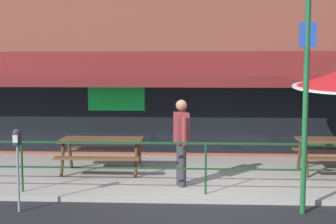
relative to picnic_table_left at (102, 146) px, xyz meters
name	(u,v)px	position (x,y,z in m)	size (l,w,h in m)	color
ground_plane	(206,204)	(2.25, -1.94, -0.71)	(120.00, 120.00, 0.00)	#232326
patio_deck	(203,175)	(2.25, 0.06, -0.66)	(15.00, 4.00, 0.10)	#ADA89E
restaurant_building	(202,27)	(2.25, 2.29, 2.79)	(15.00, 1.60, 7.03)	brown
patio_railing	(206,157)	(2.25, -1.64, 0.09)	(13.84, 0.04, 0.97)	#194723
picnic_table_left	(102,146)	(0.00, 0.00, 0.00)	(1.80, 1.42, 0.76)	brown
pedestrian_walking	(181,138)	(1.79, -1.03, 0.35)	(0.33, 0.60, 1.71)	#333338
parking_meter_near	(17,145)	(-0.93, -2.54, 0.44)	(0.15, 0.16, 1.42)	gray
street_sign_pole	(306,87)	(3.85, -2.39, 1.41)	(0.28, 0.09, 4.12)	#1E6033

